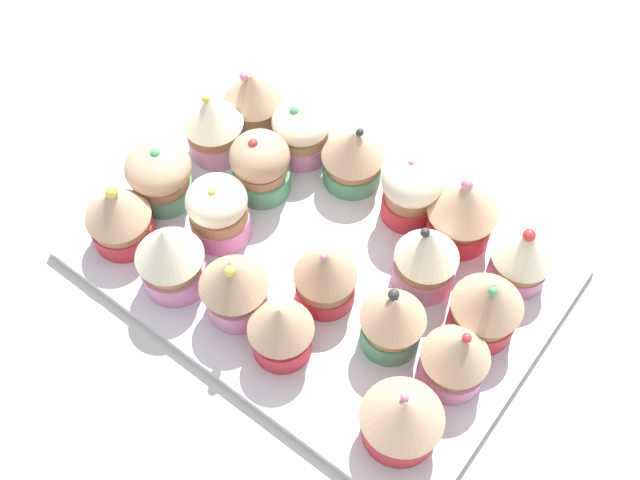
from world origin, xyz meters
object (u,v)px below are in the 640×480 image
object	(u,v)px
cupcake_6	(218,211)
cupcake_5	(160,175)
cupcake_4	(402,417)
cupcake_9	(455,357)
cupcake_17	(411,190)
baking_tray	(320,260)
cupcake_16	(353,155)
cupcake_0	(118,216)
cupcake_7	(325,275)
cupcake_15	(301,131)
cupcake_1	(170,256)
cupcake_8	(393,320)
cupcake_13	(487,306)
cupcake_11	(260,165)
cupcake_10	(213,125)
cupcake_2	(234,285)
cupcake_18	(463,211)
cupcake_19	(523,255)
cupcake_3	(281,328)
cupcake_12	(426,258)
cupcake_14	(254,101)

from	to	relation	value
cupcake_6	cupcake_5	bearing A→B (deg)	-178.73
cupcake_4	cupcake_9	size ratio (longest dim) A/B	0.94
cupcake_5	cupcake_17	bearing A→B (deg)	32.23
baking_tray	cupcake_16	bearing A→B (deg)	108.29
cupcake_0	cupcake_7	distance (cm)	20.00
cupcake_0	cupcake_15	xyz separation A→B (cm)	(7.00, 18.35, -0.51)
cupcake_5	cupcake_17	size ratio (longest dim) A/B	0.91
baking_tray	cupcake_1	xyz separation A→B (cm)	(-9.05, -9.91, 4.78)
cupcake_6	cupcake_17	bearing A→B (deg)	44.11
cupcake_0	cupcake_16	xyz separation A→B (cm)	(13.01, 18.71, -0.12)
cupcake_9	cupcake_16	world-z (taller)	cupcake_9
cupcake_8	cupcake_13	distance (cm)	8.13
baking_tray	cupcake_11	bearing A→B (deg)	162.14
cupcake_0	cupcake_8	distance (cm)	26.84
baking_tray	cupcake_1	size ratio (longest dim) A/B	5.18
cupcake_1	cupcake_13	bearing A→B (deg)	27.22
baking_tray	cupcake_16	distance (cm)	10.66
cupcake_7	cupcake_10	bearing A→B (deg)	160.08
cupcake_2	cupcake_8	world-z (taller)	cupcake_2
cupcake_18	cupcake_19	world-z (taller)	cupcake_18
baking_tray	cupcake_2	distance (cm)	10.32
cupcake_6	cupcake_7	bearing A→B (deg)	1.88
cupcake_2	cupcake_18	bearing A→B (deg)	58.09
cupcake_1	cupcake_19	world-z (taller)	cupcake_1
cupcake_6	cupcake_3	bearing A→B (deg)	-26.11
cupcake_1	cupcake_16	xyz separation A→B (cm)	(5.96, 19.24, -0.66)
cupcake_9	cupcake_12	bearing A→B (deg)	137.65
cupcake_1	cupcake_15	size ratio (longest dim) A/B	1.27
cupcake_2	cupcake_15	bearing A→B (deg)	109.91
cupcake_12	cupcake_15	size ratio (longest dim) A/B	1.24
cupcake_7	cupcake_12	xyz separation A→B (cm)	(6.08, 6.72, 0.06)
cupcake_4	cupcake_8	xyz separation A→B (cm)	(-5.30, 6.41, 0.29)
cupcake_8	cupcake_11	bearing A→B (deg)	162.51
baking_tray	cupcake_8	world-z (taller)	cupcake_8
cupcake_2	cupcake_16	distance (cm)	18.06
cupcake_1	cupcake_13	distance (cm)	27.74
cupcake_1	cupcake_2	bearing A→B (deg)	10.75
cupcake_6	cupcake_17	size ratio (longest dim) A/B	0.98
cupcake_0	cupcake_11	distance (cm)	14.09
cupcake_14	cupcake_18	bearing A→B (deg)	2.39
cupcake_10	cupcake_19	size ratio (longest dim) A/B	1.05
cupcake_14	cupcake_16	xyz separation A→B (cm)	(12.02, 0.45, -0.16)
baking_tray	cupcake_15	size ratio (longest dim) A/B	6.57
cupcake_5	cupcake_9	size ratio (longest dim) A/B	0.92
cupcake_7	cupcake_8	world-z (taller)	same
cupcake_16	cupcake_18	world-z (taller)	cupcake_18
cupcake_2	cupcake_9	size ratio (longest dim) A/B	1.13
cupcake_0	cupcake_6	distance (cm)	9.16
cupcake_8	cupcake_9	world-z (taller)	cupcake_8
cupcake_1	cupcake_11	size ratio (longest dim) A/B	1.11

